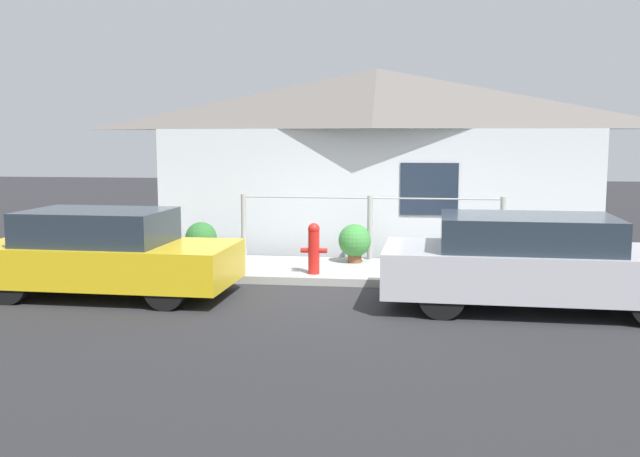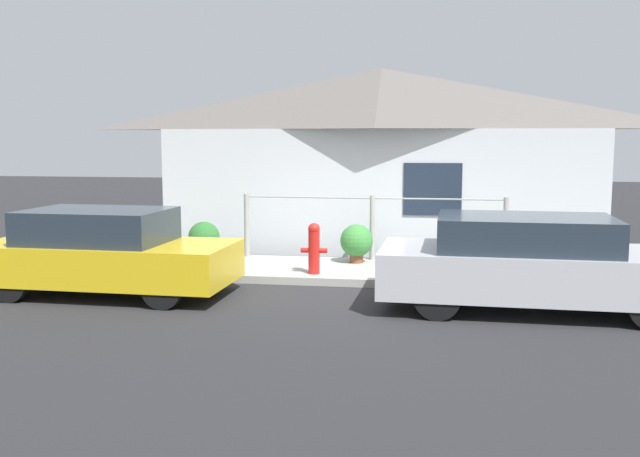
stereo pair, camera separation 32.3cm
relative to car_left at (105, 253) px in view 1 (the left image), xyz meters
The scene contains 10 objects.
ground_plane 4.00m from the car_left, 16.68° to the left, with size 60.00×60.00×0.00m, color #262628.
sidewalk 4.40m from the car_left, 29.93° to the left, with size 24.00×2.09×0.13m.
house 6.50m from the car_left, 51.38° to the left, with size 9.08×2.23×3.79m.
fence 4.87m from the car_left, 39.08° to the left, with size 4.90×0.10×1.19m.
car_left is the anchor object (origin of this frame).
car_right 6.29m from the car_left, ahead, with size 4.32×1.86×1.31m.
fire_hydrant 3.32m from the car_left, 27.03° to the left, with size 0.44×0.20×0.85m.
potted_plant_near_hydrant 4.44m from the car_left, 37.24° to the left, with size 0.59×0.59×0.70m.
potted_plant_by_fence 2.72m from the car_left, 75.60° to the left, with size 0.58×0.58×0.70m.
potted_plant_corner 6.02m from the car_left, 22.35° to the left, with size 0.41×0.41×0.54m.
Camera 1 is at (0.86, -11.18, 2.37)m, focal length 40.00 mm.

